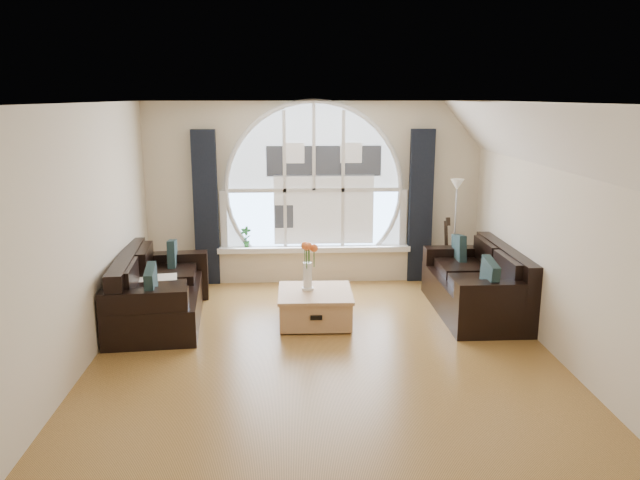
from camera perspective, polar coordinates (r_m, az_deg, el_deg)
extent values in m
cube|color=brown|center=(7.09, 0.37, -9.96)|extent=(5.00, 5.50, 0.01)
cube|color=silver|center=(6.52, 0.41, 12.44)|extent=(5.00, 5.50, 0.01)
cube|color=beige|center=(9.38, -0.57, 4.33)|extent=(5.00, 0.01, 2.70)
cube|color=beige|center=(4.04, 2.64, -7.53)|extent=(5.00, 0.01, 2.70)
cube|color=beige|center=(7.00, -20.51, 0.50)|extent=(0.01, 5.50, 2.70)
cube|color=beige|center=(7.26, 20.50, 0.93)|extent=(0.01, 5.50, 2.70)
cube|color=silver|center=(7.02, 18.88, 8.93)|extent=(0.92, 5.50, 0.72)
cube|color=silver|center=(9.31, -0.57, 5.98)|extent=(2.60, 0.06, 2.15)
cube|color=white|center=(9.44, -0.54, -0.80)|extent=(2.90, 0.22, 0.08)
cube|color=white|center=(9.28, -0.56, 5.96)|extent=(2.76, 0.08, 2.15)
cube|color=silver|center=(9.32, 0.36, 5.21)|extent=(1.70, 0.02, 1.50)
cube|color=black|center=(9.37, -10.38, 2.87)|extent=(0.35, 0.12, 2.30)
cube|color=black|center=(9.49, 9.17, 3.05)|extent=(0.35, 0.12, 2.30)
cube|color=black|center=(8.06, -14.42, -4.47)|extent=(1.14, 2.02, 0.86)
cube|color=black|center=(8.36, 14.03, -3.83)|extent=(0.99, 1.96, 0.87)
cube|color=tan|center=(7.81, -0.45, -5.99)|extent=(0.92, 0.92, 0.44)
cube|color=silver|center=(7.92, -14.91, -4.06)|extent=(0.64, 0.64, 0.10)
cube|color=white|center=(7.72, -1.14, -1.79)|extent=(0.24, 0.24, 0.70)
cube|color=#B2B2B2|center=(9.37, 12.21, 0.61)|extent=(0.24, 0.24, 1.60)
cube|color=olive|center=(9.39, 11.32, -1.02)|extent=(0.38, 0.28, 1.06)
imported|color=#1E6023|center=(9.41, -6.79, 0.29)|extent=(0.19, 0.15, 0.31)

